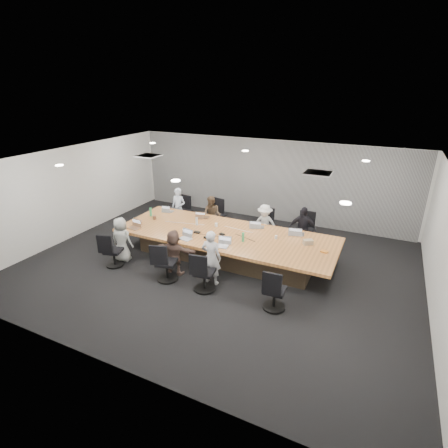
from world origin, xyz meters
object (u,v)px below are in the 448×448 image
at_px(person_0, 179,208).
at_px(mug_brown, 154,217).
at_px(chair_0, 184,214).
at_px(person_6, 211,257).
at_px(bottle_clear, 197,221).
at_px(stapler, 206,238).
at_px(chair_1, 217,218).
at_px(laptop_2, 258,227).
at_px(person_3, 302,229).
at_px(laptop_6, 221,246).
at_px(snack_packet, 324,252).
at_px(bottle_green_left, 151,212).
at_px(chair_4, 114,253).
at_px(chair_6, 204,275).
at_px(laptop_4, 134,228).
at_px(laptop_3, 298,234).
at_px(person_4, 122,239).
at_px(person_5, 174,252).
at_px(chair_3, 304,233).
at_px(person_2, 264,224).
at_px(chair_5, 167,265).
at_px(conference_table, 226,245).
at_px(laptop_5, 185,239).
at_px(canvas_bag, 308,242).
at_px(chair_2, 268,228).
at_px(laptop_0, 169,211).
at_px(person_1, 212,215).
at_px(bottle_green_right, 243,237).
at_px(chair_7, 275,293).

xyz_separation_m(person_0, mug_brown, (-0.01, -1.32, 0.12)).
height_order(chair_0, person_6, person_6).
height_order(bottle_clear, stapler, bottle_clear).
distance_m(chair_1, laptop_2, 2.01).
xyz_separation_m(person_3, laptop_6, (-1.53, -2.15, 0.08)).
relative_size(mug_brown, snack_packet, 0.73).
height_order(chair_1, bottle_green_left, bottle_green_left).
height_order(chair_4, chair_6, chair_6).
bearing_deg(mug_brown, laptop_4, -96.30).
height_order(laptop_3, person_4, person_4).
bearing_deg(person_3, stapler, -150.15).
height_order(person_4, person_5, person_4).
bearing_deg(chair_3, laptop_4, 28.26).
bearing_deg(person_2, snack_packet, -36.89).
height_order(person_4, stapler, person_4).
relative_size(chair_5, laptop_2, 2.44).
height_order(conference_table, laptop_4, laptop_4).
relative_size(laptop_4, laptop_5, 1.02).
bearing_deg(canvas_bag, chair_3, 105.66).
bearing_deg(snack_packet, laptop_5, -167.10).
height_order(mug_brown, canvas_bag, canvas_bag).
distance_m(laptop_6, stapler, 0.62).
relative_size(chair_2, person_5, 0.63).
relative_size(conference_table, chair_6, 7.60).
height_order(chair_4, person_0, person_0).
xyz_separation_m(laptop_0, person_2, (3.03, 0.55, -0.13)).
distance_m(chair_0, person_1, 1.33).
xyz_separation_m(laptop_0, laptop_2, (3.03, 0.00, 0.00)).
distance_m(laptop_0, laptop_6, 3.08).
bearing_deg(laptop_0, bottle_green_right, 152.05).
bearing_deg(laptop_5, canvas_bag, 28.69).
relative_size(person_3, person_6, 0.97).
xyz_separation_m(laptop_2, person_6, (-0.39, -2.15, -0.06)).
bearing_deg(bottle_green_left, person_3, 14.32).
bearing_deg(laptop_3, bottle_clear, 2.85).
bearing_deg(person_0, chair_2, 2.73).
xyz_separation_m(chair_5, person_6, (1.05, 0.35, 0.29)).
relative_size(chair_3, laptop_6, 2.52).
height_order(chair_2, person_3, person_3).
relative_size(chair_7, person_4, 0.61).
distance_m(person_0, person_6, 3.77).
bearing_deg(person_6, person_0, -47.52).
height_order(laptop_4, stapler, stapler).
bearing_deg(laptop_2, canvas_bag, 147.64).
bearing_deg(laptop_6, laptop_0, 140.86).
bearing_deg(bottle_clear, person_0, 139.55).
bearing_deg(chair_3, laptop_5, 41.98).
height_order(chair_6, snack_packet, chair_6).
bearing_deg(person_1, mug_brown, -136.28).
bearing_deg(laptop_2, person_2, -103.10).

